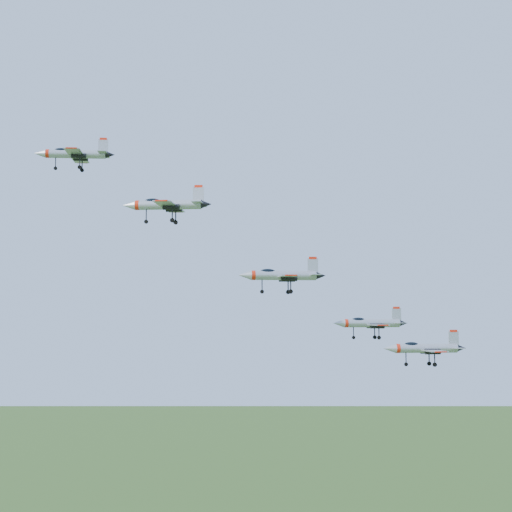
{
  "coord_description": "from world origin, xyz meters",
  "views": [
    {
      "loc": [
        7.94,
        -104.28,
        127.12
      ],
      "look_at": [
        2.01,
        -3.76,
        135.52
      ],
      "focal_mm": 50.0,
      "sensor_mm": 36.0,
      "label": 1
    }
  ],
  "objects": [
    {
      "name": "jet_lead",
      "position": [
        -28.29,
        7.3,
        153.22
      ],
      "size": [
        13.01,
        10.86,
        3.48
      ],
      "rotation": [
        0.0,
        0.0,
        0.14
      ],
      "color": "#A5AAB2"
    },
    {
      "name": "jet_left_high",
      "position": [
        -11.63,
        -0.58,
        143.52
      ],
      "size": [
        13.51,
        11.12,
        3.62
      ],
      "rotation": [
        0.0,
        0.0,
        -0.03
      ],
      "color": "#A5AAB2"
    },
    {
      "name": "jet_right_high",
      "position": [
        5.91,
        -18.56,
        131.95
      ],
      "size": [
        10.7,
        8.98,
        2.87
      ],
      "rotation": [
        0.0,
        0.0,
        0.18
      ],
      "color": "#A5AAB2"
    },
    {
      "name": "jet_left_low",
      "position": [
        19.17,
        9.03,
        125.92
      ],
      "size": [
        12.11,
        10.19,
        3.25
      ],
      "rotation": [
        0.0,
        0.0,
        0.2
      ],
      "color": "#A5AAB2"
    },
    {
      "name": "jet_right_low",
      "position": [
        23.17,
        -16.2,
        123.16
      ],
      "size": [
        10.42,
        8.73,
        2.79
      ],
      "rotation": [
        0.0,
        0.0,
        0.17
      ],
      "color": "#A5AAB2"
    }
  ]
}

